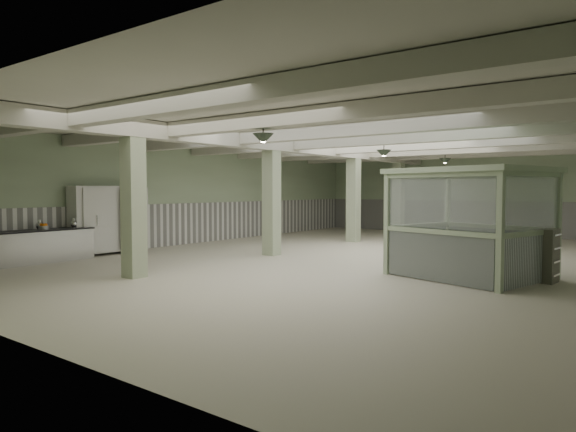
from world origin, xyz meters
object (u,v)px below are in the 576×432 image
Objects in this scene: prep_counter at (6,249)px; guard_booth at (470,203)px; walkin_cooler at (106,222)px; filing_cabinet at (547,256)px.

guard_booth is at bearing 29.18° from prep_counter.
walkin_cooler reaches higher than filing_cabinet.
guard_booth reaches higher than walkin_cooler.
prep_counter is 3.05m from walkin_cooler.
guard_booth is at bearing 14.57° from walkin_cooler.
filing_cabinet is at bearing 27.06° from prep_counter.
filing_cabinet reaches higher than prep_counter.
prep_counter is 3.96× the size of filing_cabinet.
filing_cabinet is (11.77, 2.97, -0.43)m from walkin_cooler.
walkin_cooler is 10.57m from guard_booth.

